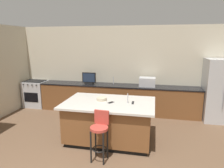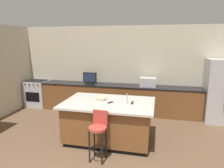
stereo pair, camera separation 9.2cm
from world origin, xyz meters
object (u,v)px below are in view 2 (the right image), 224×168
object	(u,v)px
range_oven	(37,93)
microwave	(148,82)
bar_stool_center	(98,132)
tv_remote	(132,103)
kitchen_island	(109,121)
cell_phone	(110,102)
fruit_bowl	(101,99)
refrigerator	(222,91)
tv_monitor	(90,79)

from	to	relation	value
range_oven	microwave	bearing A→B (deg)	0.02
bar_stool_center	tv_remote	xyz separation A→B (m)	(0.53, 0.84, 0.35)
kitchen_island	cell_phone	size ratio (longest dim) A/B	13.44
fruit_bowl	cell_phone	distance (m)	0.27
bar_stool_center	tv_remote	size ratio (longest dim) A/B	5.67
kitchen_island	bar_stool_center	bearing A→B (deg)	-89.81
range_oven	bar_stool_center	xyz separation A→B (m)	(3.05, -2.72, 0.12)
kitchen_island	fruit_bowl	bearing A→B (deg)	157.31
kitchen_island	cell_phone	bearing A→B (deg)	-40.12
range_oven	cell_phone	size ratio (longest dim) A/B	6.08
refrigerator	tv_monitor	distance (m)	3.91
tv_remote	kitchen_island	bearing A→B (deg)	-179.27
range_oven	kitchen_island	bearing A→B (deg)	-31.98
kitchen_island	microwave	distance (m)	2.13
kitchen_island	tv_monitor	size ratio (longest dim) A/B	4.56
microwave	tv_monitor	size ratio (longest dim) A/B	1.09
refrigerator	microwave	distance (m)	2.07
kitchen_island	bar_stool_center	distance (m)	0.82
kitchen_island	tv_monitor	distance (m)	2.23
microwave	refrigerator	bearing A→B (deg)	-2.50
fruit_bowl	cell_phone	size ratio (longest dim) A/B	1.54
kitchen_island	tv_remote	world-z (taller)	tv_remote
bar_stool_center	cell_phone	xyz separation A→B (m)	(0.05, 0.77, 0.34)
range_oven	tv_monitor	distance (m)	2.07
range_oven	fruit_bowl	size ratio (longest dim) A/B	3.95
refrigerator	range_oven	distance (m)	5.90
tv_monitor	tv_remote	bearing A→B (deg)	-48.73
kitchen_island	fruit_bowl	xyz separation A→B (m)	(-0.19, 0.08, 0.48)
tv_monitor	cell_phone	size ratio (longest dim) A/B	2.95
tv_monitor	bar_stool_center	size ratio (longest dim) A/B	0.46
refrigerator	bar_stool_center	distance (m)	3.87
tv_monitor	cell_phone	distance (m)	2.21
refrigerator	microwave	world-z (taller)	refrigerator
bar_stool_center	tv_remote	world-z (taller)	bar_stool_center
bar_stool_center	fruit_bowl	size ratio (longest dim) A/B	4.17
refrigerator	range_oven	xyz separation A→B (m)	(-5.88, 0.09, -0.43)
kitchen_island	fruit_bowl	world-z (taller)	fruit_bowl
cell_phone	tv_remote	size ratio (longest dim) A/B	0.88
kitchen_island	range_oven	bearing A→B (deg)	148.02
cell_phone	tv_remote	world-z (taller)	tv_remote
tv_monitor	bar_stool_center	bearing A→B (deg)	-67.96
refrigerator	fruit_bowl	bearing A→B (deg)	-150.12
fruit_bowl	bar_stool_center	bearing A→B (deg)	-77.74
cell_phone	range_oven	bearing A→B (deg)	178.16
range_oven	cell_phone	distance (m)	3.69
range_oven	tv_remote	xyz separation A→B (m)	(3.58, -1.88, 0.47)
cell_phone	tv_remote	xyz separation A→B (m)	(0.48, 0.06, 0.01)
kitchen_island	bar_stool_center	size ratio (longest dim) A/B	2.09
refrigerator	bar_stool_center	bearing A→B (deg)	-137.02
bar_stool_center	tv_remote	distance (m)	1.05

